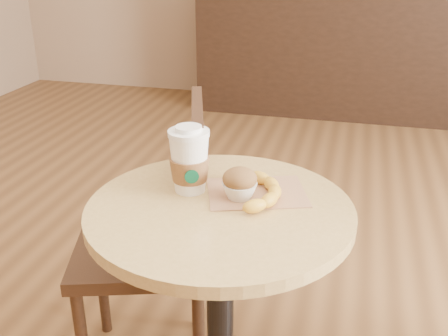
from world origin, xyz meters
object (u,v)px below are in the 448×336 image
object	(u,v)px
chair_left	(162,235)
muffin	(240,183)
cafe_table	(220,290)
coffee_cup	(189,162)
banana	(256,190)

from	to	relation	value
chair_left	muffin	size ratio (longest dim) A/B	10.62
cafe_table	coffee_cup	size ratio (longest dim) A/B	4.43
coffee_cup	banana	distance (m)	0.18
coffee_cup	banana	world-z (taller)	coffee_cup
cafe_table	muffin	distance (m)	0.29
cafe_table	coffee_cup	xyz separation A→B (m)	(-0.09, 0.06, 0.32)
coffee_cup	muffin	xyz separation A→B (m)	(0.13, -0.01, -0.04)
muffin	chair_left	bearing A→B (deg)	147.27
cafe_table	coffee_cup	distance (m)	0.34
coffee_cup	muffin	distance (m)	0.14
chair_left	banana	bearing A→B (deg)	45.19
cafe_table	chair_left	bearing A→B (deg)	136.95
cafe_table	banana	size ratio (longest dim) A/B	3.29
chair_left	muffin	bearing A→B (deg)	39.71
muffin	banana	world-z (taller)	muffin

